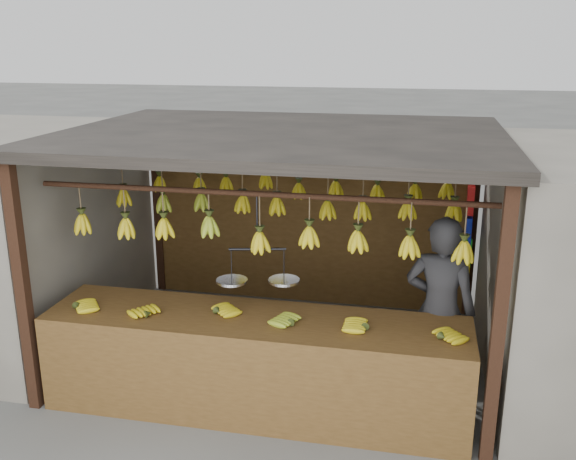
# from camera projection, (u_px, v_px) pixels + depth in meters

# --- Properties ---
(ground) EXTENTS (80.00, 80.00, 0.00)m
(ground) POSITION_uv_depth(u_px,v_px,m) (282.00, 352.00, 6.96)
(ground) COLOR #5B5B57
(stall) EXTENTS (4.30, 3.30, 2.40)m
(stall) POSITION_uv_depth(u_px,v_px,m) (289.00, 168.00, 6.70)
(stall) COLOR black
(stall) RESTS_ON ground
(counter) EXTENTS (3.78, 0.86, 0.96)m
(counter) POSITION_uv_depth(u_px,v_px,m) (251.00, 344.00, 5.59)
(counter) COLOR #573A1A
(counter) RESTS_ON ground
(hanging_bananas) EXTENTS (3.64, 2.23, 0.38)m
(hanging_bananas) POSITION_uv_depth(u_px,v_px,m) (282.00, 207.00, 6.50)
(hanging_bananas) COLOR gold
(hanging_bananas) RESTS_ON ground
(balance_scale) EXTENTS (0.72, 0.37, 0.81)m
(balance_scale) POSITION_uv_depth(u_px,v_px,m) (258.00, 276.00, 5.66)
(balance_scale) COLOR black
(balance_scale) RESTS_ON ground
(vendor) EXTENTS (0.73, 0.57, 1.78)m
(vendor) POSITION_uv_depth(u_px,v_px,m) (440.00, 311.00, 5.82)
(vendor) COLOR #262628
(vendor) RESTS_ON ground
(bag_bundles) EXTENTS (0.08, 0.26, 1.24)m
(bag_bundles) POSITION_uv_depth(u_px,v_px,m) (467.00, 238.00, 7.55)
(bag_bundles) COLOR red
(bag_bundles) RESTS_ON ground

